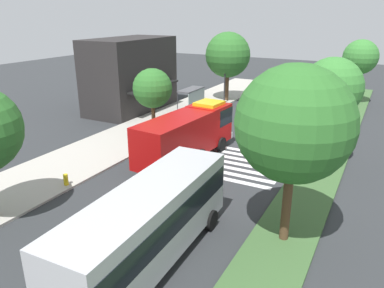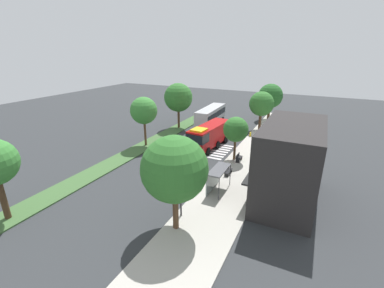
{
  "view_description": "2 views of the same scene",
  "coord_description": "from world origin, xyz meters",
  "px_view_note": "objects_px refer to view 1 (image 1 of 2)",
  "views": [
    {
      "loc": [
        -25.47,
        -10.32,
        10.14
      ],
      "look_at": [
        -3.17,
        1.53,
        1.12
      ],
      "focal_mm": 34.75,
      "sensor_mm": 36.0,
      "label": 1
    },
    {
      "loc": [
        30.73,
        15.67,
        13.97
      ],
      "look_at": [
        -0.57,
        0.37,
        1.25
      ],
      "focal_mm": 24.58,
      "sensor_mm": 36.0,
      "label": 2
    }
  ],
  "objects_px": {
    "sidewalk_tree_far_east": "(228,55)",
    "transit_bus": "(149,221)",
    "parked_car_west": "(278,77)",
    "sidewalk_tree_center": "(152,89)",
    "median_tree_west": "(332,88)",
    "bus_stop_shelter": "(194,96)",
    "fire_truck": "(189,132)",
    "median_tree_center": "(360,58)",
    "median_tree_far_west": "(294,124)",
    "fire_hydrant": "(66,180)",
    "street_lamp": "(225,74)",
    "bench_west_of_shelter": "(149,129)",
    "bench_near_shelter": "(175,117)"
  },
  "relations": [
    {
      "from": "fire_truck",
      "to": "bench_west_of_shelter",
      "type": "bearing_deg",
      "value": 66.16
    },
    {
      "from": "bench_near_shelter",
      "to": "sidewalk_tree_far_east",
      "type": "bearing_deg",
      "value": -3.43
    },
    {
      "from": "fire_truck",
      "to": "median_tree_center",
      "type": "height_order",
      "value": "median_tree_center"
    },
    {
      "from": "bus_stop_shelter",
      "to": "street_lamp",
      "type": "bearing_deg",
      "value": -11.31
    },
    {
      "from": "fire_truck",
      "to": "bench_near_shelter",
      "type": "height_order",
      "value": "fire_truck"
    },
    {
      "from": "sidewalk_tree_center",
      "to": "median_tree_center",
      "type": "bearing_deg",
      "value": -33.23
    },
    {
      "from": "fire_truck",
      "to": "parked_car_west",
      "type": "bearing_deg",
      "value": 9.33
    },
    {
      "from": "fire_truck",
      "to": "transit_bus",
      "type": "distance_m",
      "value": 12.1
    },
    {
      "from": "bus_stop_shelter",
      "to": "bench_near_shelter",
      "type": "height_order",
      "value": "bus_stop_shelter"
    },
    {
      "from": "bench_west_of_shelter",
      "to": "median_tree_center",
      "type": "bearing_deg",
      "value": -34.8
    },
    {
      "from": "fire_truck",
      "to": "bench_west_of_shelter",
      "type": "xyz_separation_m",
      "value": [
        3.0,
        5.53,
        -1.41
      ]
    },
    {
      "from": "median_tree_center",
      "to": "bus_stop_shelter",
      "type": "bearing_deg",
      "value": 130.63
    },
    {
      "from": "bus_stop_shelter",
      "to": "median_tree_far_west",
      "type": "xyz_separation_m",
      "value": [
        -18.39,
        -14.43,
        3.8
      ]
    },
    {
      "from": "fire_hydrant",
      "to": "median_tree_west",
      "type": "bearing_deg",
      "value": -50.12
    },
    {
      "from": "fire_truck",
      "to": "median_tree_west",
      "type": "distance_m",
      "value": 10.09
    },
    {
      "from": "transit_bus",
      "to": "bus_stop_shelter",
      "type": "relative_size",
      "value": 2.9
    },
    {
      "from": "transit_bus",
      "to": "fire_hydrant",
      "type": "height_order",
      "value": "transit_bus"
    },
    {
      "from": "bench_west_of_shelter",
      "to": "bus_stop_shelter",
      "type": "bearing_deg",
      "value": 0.22
    },
    {
      "from": "parked_car_west",
      "to": "street_lamp",
      "type": "bearing_deg",
      "value": 175.31
    },
    {
      "from": "parked_car_west",
      "to": "median_tree_west",
      "type": "distance_m",
      "value": 31.82
    },
    {
      "from": "transit_bus",
      "to": "sidewalk_tree_far_east",
      "type": "relative_size",
      "value": 1.29
    },
    {
      "from": "bench_west_of_shelter",
      "to": "transit_bus",
      "type": "bearing_deg",
      "value": -145.59
    },
    {
      "from": "sidewalk_tree_far_east",
      "to": "median_tree_far_west",
      "type": "xyz_separation_m",
      "value": [
        -25.51,
        -13.73,
        0.29
      ]
    },
    {
      "from": "fire_truck",
      "to": "street_lamp",
      "type": "relative_size",
      "value": 1.73
    },
    {
      "from": "sidewalk_tree_center",
      "to": "bench_west_of_shelter",
      "type": "bearing_deg",
      "value": 69.95
    },
    {
      "from": "median_tree_center",
      "to": "parked_car_west",
      "type": "bearing_deg",
      "value": 52.19
    },
    {
      "from": "fire_truck",
      "to": "median_tree_far_west",
      "type": "distance_m",
      "value": 11.91
    },
    {
      "from": "bench_west_of_shelter",
      "to": "sidewalk_tree_far_east",
      "type": "distance_m",
      "value": 16.21
    },
    {
      "from": "sidewalk_tree_center",
      "to": "transit_bus",
      "type": "bearing_deg",
      "value": -146.99
    },
    {
      "from": "bench_west_of_shelter",
      "to": "street_lamp",
      "type": "height_order",
      "value": "street_lamp"
    },
    {
      "from": "sidewalk_tree_center",
      "to": "sidewalk_tree_far_east",
      "type": "bearing_deg",
      "value": -0.0
    },
    {
      "from": "fire_truck",
      "to": "street_lamp",
      "type": "xyz_separation_m",
      "value": [
        16.84,
        4.46,
        1.46
      ]
    },
    {
      "from": "sidewalk_tree_far_east",
      "to": "transit_bus",
      "type": "bearing_deg",
      "value": -162.93
    },
    {
      "from": "parked_car_west",
      "to": "fire_hydrant",
      "type": "relative_size",
      "value": 6.26
    },
    {
      "from": "street_lamp",
      "to": "sidewalk_tree_far_east",
      "type": "bearing_deg",
      "value": 13.79
    },
    {
      "from": "sidewalk_tree_center",
      "to": "bench_near_shelter",
      "type": "bearing_deg",
      "value": 8.27
    },
    {
      "from": "fire_hydrant",
      "to": "median_tree_far_west",
      "type": "bearing_deg",
      "value": -87.24
    },
    {
      "from": "parked_car_west",
      "to": "sidewalk_tree_center",
      "type": "height_order",
      "value": "sidewalk_tree_center"
    },
    {
      "from": "bench_near_shelter",
      "to": "street_lamp",
      "type": "distance_m",
      "value": 9.98
    },
    {
      "from": "parked_car_west",
      "to": "median_tree_center",
      "type": "relative_size",
      "value": 0.61
    },
    {
      "from": "median_tree_west",
      "to": "fire_hydrant",
      "type": "bearing_deg",
      "value": 129.88
    },
    {
      "from": "sidewalk_tree_far_east",
      "to": "bus_stop_shelter",
      "type": "bearing_deg",
      "value": 174.4
    },
    {
      "from": "parked_car_west",
      "to": "sidewalk_tree_center",
      "type": "bearing_deg",
      "value": 177.59
    },
    {
      "from": "sidewalk_tree_center",
      "to": "median_tree_center",
      "type": "distance_m",
      "value": 25.08
    },
    {
      "from": "median_tree_west",
      "to": "median_tree_far_west",
      "type": "bearing_deg",
      "value": 180.0
    },
    {
      "from": "fire_truck",
      "to": "street_lamp",
      "type": "distance_m",
      "value": 17.48
    },
    {
      "from": "median_tree_west",
      "to": "bus_stop_shelter",
      "type": "bearing_deg",
      "value": 61.09
    },
    {
      "from": "fire_truck",
      "to": "fire_hydrant",
      "type": "xyz_separation_m",
      "value": [
        -7.69,
        4.36,
        -1.51
      ]
    },
    {
      "from": "fire_truck",
      "to": "transit_bus",
      "type": "relative_size",
      "value": 0.95
    },
    {
      "from": "sidewalk_tree_far_east",
      "to": "median_tree_far_west",
      "type": "relative_size",
      "value": 0.97
    }
  ]
}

